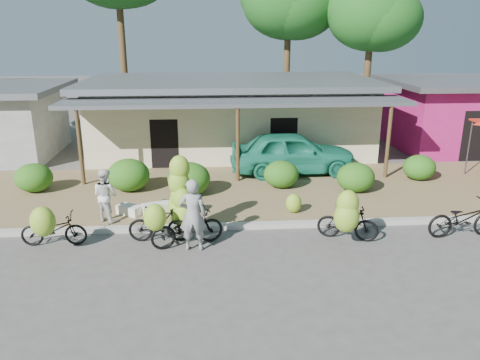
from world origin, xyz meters
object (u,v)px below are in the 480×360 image
at_px(tree_center_right, 285,0).
at_px(bike_right, 347,218).
at_px(bike_far_left, 51,228).
at_px(bike_center, 184,213).
at_px(tree_near_right, 368,13).
at_px(bike_left, 159,223).
at_px(sack_near, 156,208).
at_px(bike_far_right, 463,219).
at_px(teal_van, 293,152).
at_px(bystander, 105,195).
at_px(vendor, 193,215).
at_px(sack_far, 129,210).

distance_m(tree_center_right, bike_right, 17.02).
relative_size(bike_far_left, bike_center, 0.74).
distance_m(tree_near_right, bike_right, 15.62).
xyz_separation_m(bike_left, sack_near, (-0.27, 1.92, -0.33)).
bearing_deg(bike_far_right, teal_van, 28.82).
height_order(bike_far_left, bystander, bystander).
bearing_deg(sack_near, tree_near_right, 49.01).
distance_m(bike_right, vendor, 4.07).
relative_size(bike_right, vendor, 0.88).
distance_m(tree_center_right, sack_far, 16.62).
bearing_deg(vendor, bike_far_right, -174.59).
relative_size(bike_far_left, vendor, 0.89).
relative_size(bike_center, teal_van, 0.49).
bearing_deg(bystander, sack_near, -127.98).
bearing_deg(bike_right, bike_far_right, -65.02).
distance_m(sack_far, teal_van, 6.95).
xyz_separation_m(bike_far_left, bike_center, (3.45, 0.08, 0.28)).
distance_m(bike_center, teal_van, 6.98).
xyz_separation_m(bike_far_left, sack_near, (2.49, 1.96, -0.29)).
distance_m(vendor, teal_van, 7.25).
bearing_deg(sack_far, bike_left, -60.20).
xyz_separation_m(bike_far_left, teal_van, (7.39, 5.84, 0.38)).
xyz_separation_m(tree_near_right, sack_near, (-10.02, -11.53, -6.01)).
xyz_separation_m(vendor, bystander, (-2.56, 1.86, -0.06)).
bearing_deg(bystander, bike_center, -178.37).
relative_size(tree_center_right, vendor, 4.64).
relative_size(bike_right, bystander, 1.08).
relative_size(bike_far_left, bike_left, 1.01).
height_order(tree_center_right, sack_far, tree_center_right).
height_order(tree_near_right, bike_left, tree_near_right).
bearing_deg(tree_near_right, bike_left, -125.94).
height_order(bike_left, bike_far_right, bike_left).
xyz_separation_m(tree_center_right, vendor, (-4.83, -15.88, -6.05)).
relative_size(bike_center, bike_right, 1.38).
xyz_separation_m(bike_center, bike_right, (4.30, -0.39, -0.13)).
xyz_separation_m(tree_near_right, bike_right, (-4.77, -13.79, -5.56)).
bearing_deg(sack_far, bike_center, -46.25).
height_order(bike_far_left, bike_left, bike_far_left).
distance_m(tree_center_right, bike_left, 17.68).
height_order(bike_far_left, bike_center, bike_center).
relative_size(bike_far_left, teal_van, 0.36).
xyz_separation_m(tree_near_right, sack_far, (-10.82, -11.57, -6.02)).
distance_m(bike_far_left, bike_far_right, 11.06).
bearing_deg(tree_near_right, bike_center, -124.07).
height_order(tree_center_right, bike_far_right, tree_center_right).
height_order(bike_far_left, vendor, vendor).
bearing_deg(tree_near_right, teal_van, -123.81).
relative_size(bike_far_right, vendor, 1.06).
bearing_deg(bike_far_right, tree_center_right, 6.45).
distance_m(tree_center_right, bystander, 16.98).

